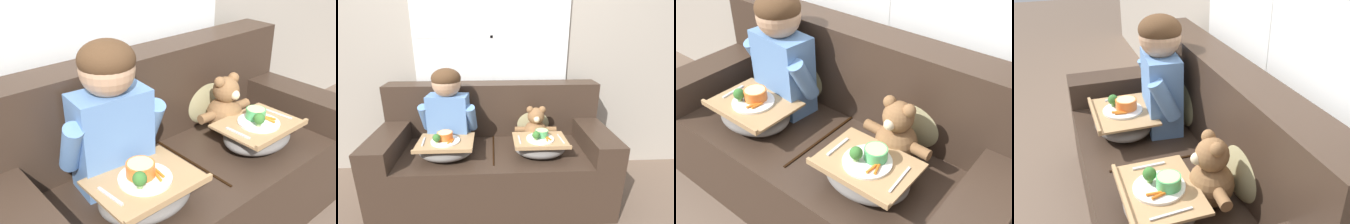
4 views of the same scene
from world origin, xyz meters
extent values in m
plane|color=brown|center=(0.00, 0.00, 0.00)|extent=(14.00, 14.00, 0.00)
cube|color=#A89E8E|center=(0.00, 0.55, 1.30)|extent=(8.00, 0.05, 2.60)
cube|color=white|center=(0.00, 0.51, 1.35)|extent=(1.44, 0.02, 1.44)
cube|color=black|center=(0.00, 0.52, 1.35)|extent=(1.39, 0.01, 1.39)
cube|color=white|center=(0.00, 0.51, 1.35)|extent=(0.02, 0.02, 1.39)
cube|color=white|center=(0.00, 0.51, 1.35)|extent=(1.39, 0.02, 0.02)
cube|color=#38281E|center=(0.00, 0.00, 0.24)|extent=(1.90, 0.84, 0.48)
cube|color=#38281E|center=(0.00, 0.31, 0.72)|extent=(1.90, 0.22, 0.48)
cube|color=#38281E|center=(-0.84, 0.00, 0.56)|extent=(0.22, 0.84, 0.17)
cube|color=#38281E|center=(0.84, 0.00, 0.56)|extent=(0.22, 0.84, 0.17)
cube|color=black|center=(0.00, -0.02, 0.48)|extent=(0.01, 0.58, 0.01)
ellipsoid|color=tan|center=(-0.37, 0.24, 0.65)|extent=(0.37, 0.18, 0.38)
ellipsoid|color=tan|center=(0.37, 0.24, 0.65)|extent=(0.35, 0.17, 0.37)
cube|color=#5B84BC|center=(-0.37, 0.07, 0.70)|extent=(0.34, 0.21, 0.44)
sphere|color=tan|center=(-0.37, 0.07, 1.02)|extent=(0.23, 0.23, 0.23)
ellipsoid|color=#4C331E|center=(-0.37, 0.07, 1.06)|extent=(0.23, 0.23, 0.16)
cylinder|color=#5B84BC|center=(-0.56, 0.07, 0.73)|extent=(0.10, 0.18, 0.24)
cylinder|color=#5B84BC|center=(-0.18, 0.03, 0.73)|extent=(0.10, 0.18, 0.24)
sphere|color=brown|center=(0.37, 0.07, 0.58)|extent=(0.20, 0.20, 0.20)
sphere|color=brown|center=(0.37, 0.07, 0.72)|extent=(0.14, 0.14, 0.14)
sphere|color=brown|center=(0.31, 0.07, 0.78)|extent=(0.06, 0.06, 0.06)
sphere|color=brown|center=(0.42, 0.06, 0.78)|extent=(0.06, 0.06, 0.06)
sphere|color=beige|center=(0.36, 0.00, 0.72)|extent=(0.05, 0.05, 0.05)
sphere|color=black|center=(0.36, -0.01, 0.72)|extent=(0.02, 0.02, 0.02)
cylinder|color=brown|center=(0.24, 0.07, 0.60)|extent=(0.10, 0.06, 0.05)
cylinder|color=brown|center=(0.49, 0.06, 0.60)|extent=(0.10, 0.06, 0.05)
cylinder|color=brown|center=(0.32, -0.03, 0.50)|extent=(0.06, 0.09, 0.05)
cylinder|color=brown|center=(0.41, -0.04, 0.50)|extent=(0.06, 0.09, 0.05)
ellipsoid|color=slate|center=(-0.37, -0.16, 0.54)|extent=(0.41, 0.32, 0.12)
cube|color=tan|center=(-0.37, -0.16, 0.60)|extent=(0.43, 0.34, 0.01)
cube|color=tan|center=(-0.37, -0.32, 0.62)|extent=(0.43, 0.02, 0.02)
cylinder|color=white|center=(-0.37, -0.16, 0.62)|extent=(0.22, 0.22, 0.01)
cylinder|color=orange|center=(-0.37, -0.14, 0.65)|extent=(0.12, 0.12, 0.06)
cylinder|color=#E5D189|center=(-0.37, -0.14, 0.67)|extent=(0.10, 0.10, 0.01)
sphere|color=#38702D|center=(-0.42, -0.20, 0.66)|extent=(0.06, 0.06, 0.06)
cylinder|color=#7A9E56|center=(-0.42, -0.20, 0.63)|extent=(0.02, 0.02, 0.03)
cylinder|color=orange|center=(-0.33, -0.19, 0.63)|extent=(0.03, 0.07, 0.01)
cylinder|color=orange|center=(-0.31, -0.18, 0.63)|extent=(0.02, 0.06, 0.01)
cube|color=silver|center=(-0.53, -0.16, 0.61)|extent=(0.02, 0.14, 0.01)
ellipsoid|color=slate|center=(0.37, -0.16, 0.54)|extent=(0.40, 0.30, 0.12)
cube|color=tan|center=(0.37, -0.16, 0.60)|extent=(0.42, 0.31, 0.01)
cube|color=tan|center=(0.37, -0.31, 0.62)|extent=(0.42, 0.02, 0.02)
cylinder|color=white|center=(0.37, -0.16, 0.62)|extent=(0.21, 0.21, 0.01)
cylinder|color=#4CAD60|center=(0.38, -0.13, 0.65)|extent=(0.10, 0.10, 0.05)
cylinder|color=#E5D189|center=(0.38, -0.13, 0.67)|extent=(0.09, 0.09, 0.01)
sphere|color=#38702D|center=(0.33, -0.19, 0.66)|extent=(0.06, 0.06, 0.06)
cylinder|color=#7A9E56|center=(0.33, -0.19, 0.63)|extent=(0.02, 0.02, 0.03)
cylinder|color=orange|center=(0.41, -0.19, 0.63)|extent=(0.02, 0.07, 0.01)
cylinder|color=orange|center=(0.43, -0.18, 0.63)|extent=(0.03, 0.07, 0.01)
cube|color=silver|center=(0.20, -0.16, 0.61)|extent=(0.01, 0.14, 0.01)
cube|color=silver|center=(0.53, -0.16, 0.61)|extent=(0.02, 0.17, 0.01)
camera|label=1|loc=(-1.14, -1.20, 1.55)|focal=42.00mm
camera|label=2|loc=(0.00, -2.00, 1.48)|focal=28.00mm
camera|label=3|loc=(1.07, -1.19, 1.74)|focal=42.00mm
camera|label=4|loc=(1.60, -0.49, 1.61)|focal=42.00mm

